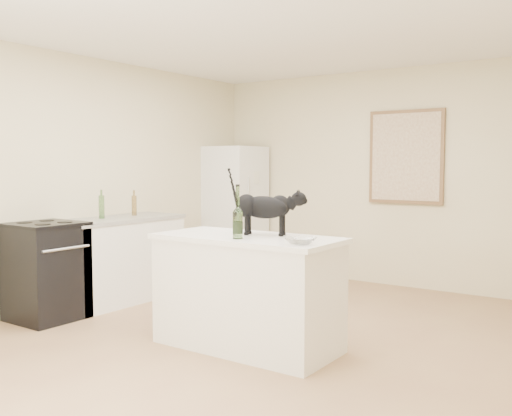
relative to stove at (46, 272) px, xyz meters
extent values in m
plane|color=#A58257|center=(1.95, 0.60, -0.45)|extent=(5.50, 5.50, 0.00)
plane|color=white|center=(1.95, 0.60, 2.15)|extent=(5.50, 5.50, 0.00)
plane|color=beige|center=(1.95, 3.35, 0.85)|extent=(4.50, 0.00, 4.50)
plane|color=beige|center=(-0.30, 0.60, 0.85)|extent=(0.00, 5.50, 5.50)
cube|color=white|center=(2.05, 0.40, -0.02)|extent=(1.44, 0.67, 0.86)
cube|color=white|center=(2.05, 0.40, 0.43)|extent=(1.50, 0.70, 0.04)
cube|color=white|center=(0.00, 0.90, -0.02)|extent=(0.60, 1.40, 0.86)
cube|color=gray|center=(0.00, 0.90, 0.43)|extent=(0.62, 1.44, 0.04)
cube|color=black|center=(0.00, 0.00, 0.00)|extent=(0.60, 0.60, 0.90)
cube|color=white|center=(0.00, 2.95, 0.40)|extent=(0.68, 0.68, 1.70)
cube|color=brown|center=(2.25, 3.32, 1.10)|extent=(0.90, 0.03, 1.10)
cube|color=beige|center=(2.25, 3.30, 1.10)|extent=(0.82, 0.00, 1.02)
cylinder|color=#325823|center=(2.09, 0.22, 0.63)|extent=(0.09, 0.09, 0.36)
imported|color=silver|center=(2.65, 0.21, 0.48)|extent=(0.21, 0.21, 0.05)
cube|color=beige|center=(0.34, 2.95, 0.84)|extent=(0.04, 0.12, 0.16)
cylinder|color=brown|center=(-0.03, 1.16, 0.56)|extent=(0.06, 0.06, 0.22)
cylinder|color=#256021|center=(-0.05, 0.72, 0.57)|extent=(0.06, 0.06, 0.24)
camera|label=1|loc=(4.70, -3.28, 1.02)|focal=40.54mm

